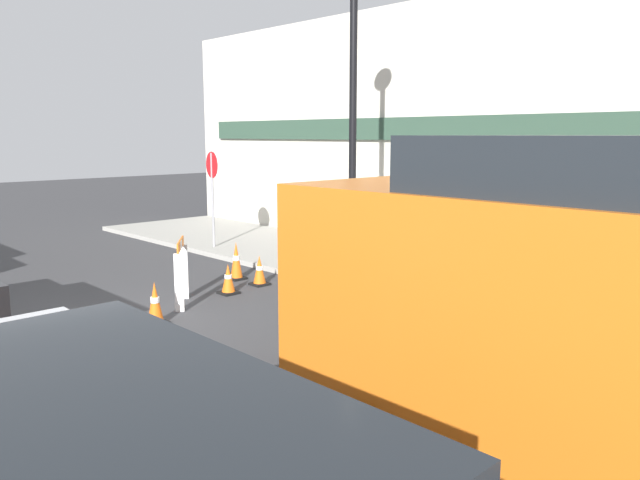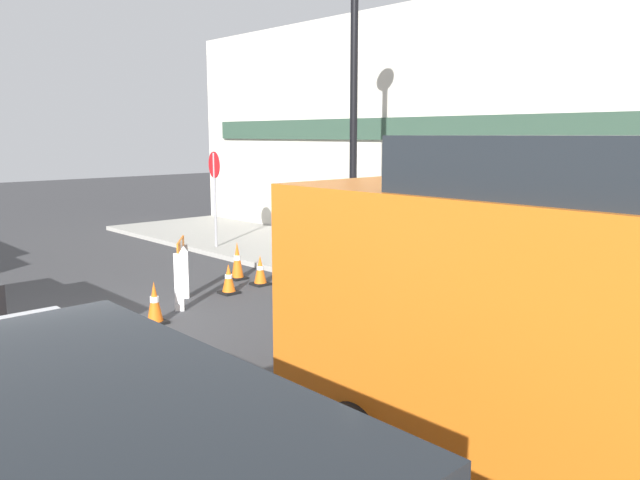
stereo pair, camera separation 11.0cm
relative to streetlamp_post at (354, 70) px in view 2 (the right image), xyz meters
name	(u,v)px [view 2 (the right image)]	position (x,y,z in m)	size (l,w,h in m)	color
ground_plane	(73,341)	(-0.31, -4.92, -3.75)	(60.00, 60.00, 0.00)	#38383A
sidewalk_slab	(388,268)	(-0.31, 1.33, -3.70)	(18.00, 3.49, 0.11)	#9E9B93
storefront_facade	(447,131)	(-0.31, 3.14, -1.00)	(18.00, 0.22, 5.50)	beige
streetlamp_post	(354,70)	(0.00, 0.00, 0.00)	(0.44, 0.44, 5.72)	black
stop_sign	(215,183)	(-4.45, 0.06, -2.18)	(0.59, 0.13, 2.18)	gray
barricade_0	(413,275)	(1.82, -0.57, -3.18)	(0.52, 0.72, 1.07)	white
barricade_1	(181,270)	(-0.92, -2.92, -3.19)	(0.74, 0.60, 1.05)	white
traffic_cone_0	(260,271)	(-1.12, -1.22, -3.50)	(0.30, 0.30, 0.54)	black
traffic_cone_1	(229,279)	(-0.99, -1.99, -3.51)	(0.30, 0.30, 0.51)	black
traffic_cone_2	(334,276)	(0.05, -0.52, -3.51)	(0.30, 0.30, 0.51)	black
traffic_cone_3	(237,261)	(-1.78, -1.25, -3.41)	(0.30, 0.30, 0.71)	black
traffic_cone_4	(155,303)	(-0.29, -3.74, -3.46)	(0.30, 0.30, 0.62)	black
person_worker	(370,282)	(2.70, -2.48, -2.83)	(0.40, 0.40, 1.70)	#33333D
work_van	(629,319)	(6.06, -3.57, -2.32)	(5.26, 2.14, 2.66)	#D16619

